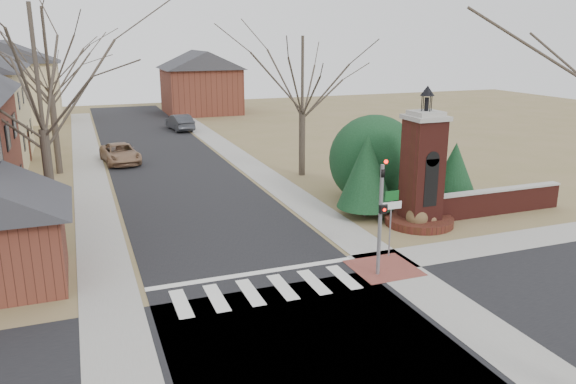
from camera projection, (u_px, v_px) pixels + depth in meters
name	position (u px, v px, depth m)	size (l,w,h in m)	color
ground	(274.00, 300.00, 18.92)	(120.00, 120.00, 0.00)	olive
main_street	(169.00, 165.00, 38.74)	(8.00, 70.00, 0.01)	black
cross_street	(309.00, 343.00, 16.22)	(120.00, 8.00, 0.01)	black
crosswalk_zone	(267.00, 290.00, 19.64)	(8.00, 2.20, 0.02)	silver
stop_bar	(254.00, 273.00, 20.99)	(8.00, 0.35, 0.02)	silver
sidewalk_right_main	(241.00, 159.00, 40.51)	(2.00, 60.00, 0.02)	gray
sidewalk_left	(89.00, 171.00, 36.96)	(2.00, 60.00, 0.02)	gray
curb_apron	(384.00, 268.00, 21.45)	(2.40, 2.40, 0.02)	brown
traffic_signal_pole	(381.00, 208.00, 20.21)	(0.28, 0.41, 4.50)	slate
sign_post	(391.00, 210.00, 22.09)	(0.90, 0.07, 2.75)	slate
brick_gate_monument	(422.00, 180.00, 25.91)	(3.20, 3.20, 6.47)	#4F1D17
brick_garden_wall	(497.00, 201.00, 27.85)	(7.50, 0.50, 1.30)	#4F1D17
garage_left	(0.00, 226.00, 19.46)	(4.80, 4.80, 4.29)	#5F2C1F
house_distant_left	(6.00, 80.00, 56.92)	(10.80, 8.80, 8.53)	#D3B88C
house_distant_right	(200.00, 81.00, 63.90)	(8.80, 8.80, 7.30)	#5F2C1F
evergreen_near	(366.00, 171.00, 27.06)	(2.80, 2.80, 4.10)	#473D33
evergreen_mid	(412.00, 155.00, 29.19)	(3.40, 3.40, 4.70)	#473D33
evergreen_far	(455.00, 169.00, 29.16)	(2.40, 2.40, 3.30)	#473D33
evergreen_mass	(374.00, 156.00, 29.90)	(4.80, 4.80, 4.80)	black
bare_tree_0	(35.00, 59.00, 22.57)	(8.05, 8.05, 11.15)	#473D33
bare_tree_1	(46.00, 45.00, 34.19)	(8.40, 8.40, 11.64)	#473D33
bare_tree_2	(46.00, 56.00, 46.00)	(7.35, 7.35, 10.19)	#473D33
bare_tree_3	(303.00, 68.00, 34.09)	(7.00, 7.00, 9.70)	#473D33
pickup_truck	(120.00, 153.00, 39.12)	(2.22, 4.81, 1.34)	#926C4F
distant_car	(180.00, 122.00, 52.70)	(1.59, 4.55, 1.50)	#34363C
dry_shrub_left	(417.00, 217.00, 25.86)	(1.01, 1.01, 1.01)	brown
dry_shrub_right	(430.00, 218.00, 26.13)	(0.76, 0.76, 0.76)	brown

